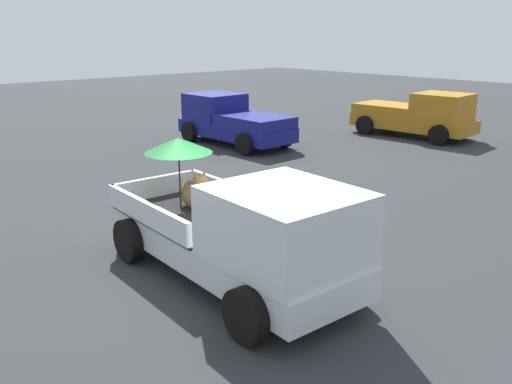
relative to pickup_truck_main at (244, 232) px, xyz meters
The scene contains 4 objects.
ground_plane 1.05m from the pickup_truck_main, behind, with size 80.00×80.00×0.00m, color #2D3033.
pickup_truck_main is the anchor object (origin of this frame).
pickup_truck_red 11.97m from the pickup_truck_main, 141.67° to the left, with size 4.83×2.22×1.80m.
pickup_truck_far 14.88m from the pickup_truck_main, 111.76° to the left, with size 4.92×2.45×1.80m.
Camera 1 is at (6.63, -5.31, 4.07)m, focal length 37.96 mm.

